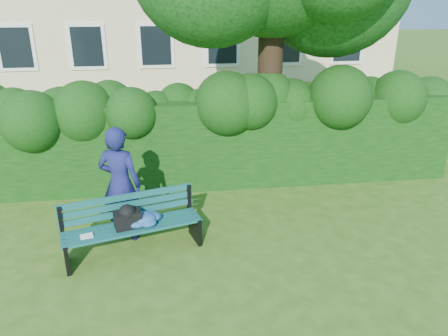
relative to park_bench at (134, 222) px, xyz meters
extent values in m
plane|color=#355715|center=(1.53, 0.33, -0.50)|extent=(80.00, 80.00, 0.00)
cube|color=white|center=(-4.47, 10.31, 1.50)|extent=(1.30, 0.08, 1.60)
cube|color=black|center=(-4.47, 10.27, 1.50)|extent=(1.05, 0.04, 1.35)
cube|color=white|center=(-2.07, 10.31, 1.50)|extent=(1.30, 0.08, 1.60)
cube|color=black|center=(-2.07, 10.27, 1.50)|extent=(1.05, 0.04, 1.35)
cube|color=white|center=(0.33, 10.31, 1.50)|extent=(1.30, 0.08, 1.60)
cube|color=black|center=(0.33, 10.27, 1.50)|extent=(1.05, 0.04, 1.35)
cube|color=white|center=(2.73, 10.31, 1.50)|extent=(1.30, 0.08, 1.60)
cube|color=black|center=(2.73, 10.27, 1.50)|extent=(1.05, 0.04, 1.35)
cube|color=white|center=(5.13, 10.31, 1.50)|extent=(1.30, 0.08, 1.60)
cube|color=black|center=(5.13, 10.27, 1.50)|extent=(1.05, 0.04, 1.35)
cube|color=white|center=(7.53, 10.31, 1.50)|extent=(1.30, 0.08, 1.60)
cube|color=black|center=(7.53, 10.27, 1.50)|extent=(1.05, 0.04, 1.35)
cube|color=black|center=(1.53, 2.53, 0.40)|extent=(10.00, 1.00, 1.80)
cylinder|color=black|center=(2.69, 2.61, 1.72)|extent=(0.50, 0.50, 4.45)
cube|color=#0E4942|center=(0.03, -0.22, -0.05)|extent=(2.06, 0.66, 0.04)
cube|color=#0E4942|center=(0.00, -0.11, -0.05)|extent=(2.06, 0.66, 0.04)
cube|color=#0E4942|center=(-0.03, 0.01, -0.05)|extent=(2.06, 0.66, 0.04)
cube|color=#0E4942|center=(-0.06, 0.12, -0.05)|extent=(2.06, 0.66, 0.04)
cube|color=#0E4942|center=(-0.08, 0.20, 0.08)|extent=(2.04, 0.59, 0.10)
cube|color=#0E4942|center=(-0.09, 0.21, 0.21)|extent=(2.04, 0.59, 0.10)
cube|color=#0E4942|center=(-0.09, 0.22, 0.34)|extent=(2.04, 0.59, 0.10)
cube|color=black|center=(-0.98, -0.32, -0.28)|extent=(0.19, 0.50, 0.44)
cube|color=black|center=(-1.05, -0.07, 0.15)|extent=(0.07, 0.07, 0.45)
cube|color=black|center=(-0.97, -0.36, -0.06)|extent=(0.17, 0.42, 0.05)
cube|color=black|center=(0.95, 0.22, -0.28)|extent=(0.19, 0.50, 0.44)
cube|color=black|center=(0.88, 0.47, 0.15)|extent=(0.07, 0.07, 0.45)
cube|color=black|center=(0.97, 0.17, -0.06)|extent=(0.17, 0.42, 0.05)
cube|color=white|center=(-0.66, -0.28, -0.02)|extent=(0.21, 0.17, 0.02)
cube|color=black|center=(-0.08, -0.07, 0.10)|extent=(0.45, 0.34, 0.26)
imported|color=#171A51|center=(-0.20, 0.46, 0.45)|extent=(0.81, 0.67, 1.91)
camera|label=1|loc=(0.59, -6.03, 3.29)|focal=35.00mm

